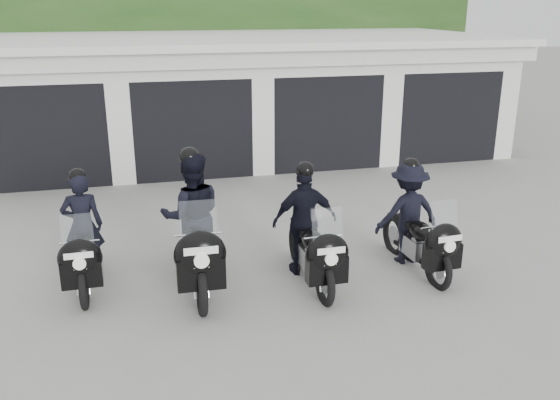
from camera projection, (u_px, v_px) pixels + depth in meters
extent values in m
plane|color=gray|center=(240.00, 287.00, 8.27)|extent=(80.00, 80.00, 0.00)
cube|color=silver|center=(181.00, 97.00, 15.64)|extent=(16.00, 6.00, 2.80)
cube|color=silver|center=(178.00, 40.00, 14.99)|extent=(16.40, 6.80, 0.16)
cube|color=silver|center=(191.00, 59.00, 12.26)|extent=(16.40, 0.12, 0.40)
cube|color=black|center=(196.00, 174.00, 13.27)|extent=(16.00, 0.06, 0.24)
cube|color=black|center=(50.00, 127.00, 13.37)|extent=(2.60, 2.60, 2.20)
cube|color=silver|center=(36.00, 69.00, 11.96)|extent=(2.60, 0.50, 0.60)
cube|color=silver|center=(120.00, 119.00, 12.66)|extent=(0.50, 0.50, 2.80)
cube|color=black|center=(188.00, 121.00, 14.08)|extent=(2.60, 2.60, 2.20)
cube|color=silver|center=(190.00, 65.00, 12.67)|extent=(2.60, 0.50, 0.60)
cube|color=silver|center=(261.00, 113.00, 13.38)|extent=(0.50, 0.50, 2.80)
cube|color=black|center=(313.00, 115.00, 14.80)|extent=(2.60, 2.60, 2.20)
cube|color=silver|center=(327.00, 62.00, 13.39)|extent=(2.60, 0.50, 0.60)
cube|color=silver|center=(388.00, 107.00, 14.09)|extent=(0.50, 0.50, 2.80)
cube|color=black|center=(426.00, 110.00, 15.51)|extent=(2.60, 2.60, 2.20)
cube|color=silver|center=(451.00, 59.00, 14.10)|extent=(2.60, 0.50, 0.60)
cube|color=silver|center=(503.00, 102.00, 14.80)|extent=(0.50, 0.50, 2.80)
cube|color=#1C3D16|center=(169.00, 55.00, 19.09)|extent=(20.00, 2.00, 4.30)
cylinder|color=black|center=(251.00, 65.00, 21.31)|extent=(0.24, 0.24, 3.30)
cylinder|color=black|center=(368.00, 62.00, 22.35)|extent=(0.24, 0.24, 3.30)
torus|color=black|center=(84.00, 286.00, 7.69)|extent=(0.11, 0.65, 0.65)
torus|color=black|center=(87.00, 249.00, 8.86)|extent=(0.11, 0.65, 0.65)
cube|color=#95959A|center=(85.00, 261.00, 8.27)|extent=(0.24, 0.49, 0.28)
cube|color=black|center=(86.00, 271.00, 8.30)|extent=(0.09, 1.15, 0.05)
ellipsoid|color=black|center=(82.00, 246.00, 8.04)|extent=(0.30, 0.51, 0.25)
cube|color=black|center=(83.00, 234.00, 8.38)|extent=(0.24, 0.49, 0.09)
ellipsoid|color=black|center=(80.00, 259.00, 7.50)|extent=(0.56, 0.30, 0.53)
cube|color=black|center=(82.00, 273.00, 7.56)|extent=(0.52, 0.20, 0.35)
cube|color=#B2BFC6|center=(77.00, 232.00, 7.41)|extent=(0.39, 0.11, 0.45)
cylinder|color=silver|center=(79.00, 242.00, 7.61)|extent=(0.50, 0.03, 0.02)
cube|color=white|center=(79.00, 256.00, 7.33)|extent=(0.35, 0.02, 0.08)
cube|color=white|center=(80.00, 266.00, 7.40)|extent=(0.16, 0.02, 0.09)
imported|color=black|center=(83.00, 226.00, 8.36)|extent=(0.57, 0.38, 1.55)
sphere|color=black|center=(77.00, 176.00, 8.13)|extent=(0.24, 0.24, 0.24)
torus|color=black|center=(201.00, 287.00, 7.54)|extent=(0.13, 0.76, 0.76)
torus|color=black|center=(192.00, 243.00, 8.93)|extent=(0.13, 0.76, 0.76)
cube|color=#95959A|center=(196.00, 258.00, 8.23)|extent=(0.28, 0.58, 0.33)
cube|color=black|center=(196.00, 269.00, 8.27)|extent=(0.12, 1.36, 0.06)
ellipsoid|color=black|center=(196.00, 239.00, 7.96)|extent=(0.35, 0.61, 0.30)
cube|color=black|center=(193.00, 226.00, 8.37)|extent=(0.28, 0.58, 0.10)
ellipsoid|color=black|center=(200.00, 255.00, 7.31)|extent=(0.66, 0.36, 0.63)
cube|color=black|center=(201.00, 272.00, 7.39)|extent=(0.61, 0.24, 0.42)
cube|color=#B2BFC6|center=(198.00, 222.00, 7.21)|extent=(0.46, 0.13, 0.53)
cylinder|color=silver|center=(198.00, 234.00, 7.45)|extent=(0.58, 0.04, 0.03)
cube|color=white|center=(201.00, 251.00, 7.11)|extent=(0.42, 0.03, 0.09)
cube|color=white|center=(201.00, 264.00, 7.20)|extent=(0.19, 0.02, 0.10)
imported|color=black|center=(192.00, 216.00, 8.34)|extent=(0.91, 0.71, 1.83)
sphere|color=black|center=(189.00, 157.00, 8.07)|extent=(0.28, 0.28, 0.28)
torus|color=black|center=(325.00, 282.00, 7.77)|extent=(0.10, 0.67, 0.67)
torus|color=black|center=(297.00, 244.00, 8.99)|extent=(0.10, 0.67, 0.67)
cube|color=#95959A|center=(309.00, 257.00, 8.38)|extent=(0.24, 0.51, 0.29)
cube|color=black|center=(310.00, 267.00, 8.41)|extent=(0.08, 1.19, 0.06)
ellipsoid|color=black|center=(313.00, 241.00, 8.14)|extent=(0.30, 0.53, 0.26)
cube|color=black|center=(305.00, 229.00, 8.49)|extent=(0.24, 0.51, 0.09)
ellipsoid|color=black|center=(327.00, 254.00, 7.57)|extent=(0.58, 0.31, 0.55)
cube|color=black|center=(327.00, 269.00, 7.64)|extent=(0.53, 0.20, 0.37)
cube|color=#B2BFC6|center=(327.00, 227.00, 7.48)|extent=(0.40, 0.11, 0.47)
cylinder|color=silver|center=(323.00, 237.00, 7.69)|extent=(0.51, 0.03, 0.03)
cube|color=white|center=(331.00, 251.00, 7.39)|extent=(0.37, 0.02, 0.08)
cube|color=white|center=(330.00, 262.00, 7.47)|extent=(0.17, 0.01, 0.09)
imported|color=black|center=(305.00, 221.00, 8.47)|extent=(0.95, 0.54, 1.61)
sphere|color=black|center=(305.00, 170.00, 8.23)|extent=(0.25, 0.25, 0.25)
torus|color=black|center=(438.00, 268.00, 8.20)|extent=(0.14, 0.65, 0.65)
torus|color=black|center=(394.00, 235.00, 9.36)|extent=(0.14, 0.65, 0.65)
cube|color=#95959A|center=(414.00, 246.00, 8.78)|extent=(0.26, 0.50, 0.28)
cube|color=black|center=(414.00, 256.00, 8.81)|extent=(0.14, 1.16, 0.05)
ellipsoid|color=black|center=(421.00, 231.00, 8.54)|extent=(0.32, 0.53, 0.26)
cube|color=black|center=(408.00, 221.00, 8.88)|extent=(0.26, 0.50, 0.09)
ellipsoid|color=black|center=(443.00, 242.00, 8.01)|extent=(0.58, 0.33, 0.53)
cube|color=black|center=(442.00, 256.00, 8.07)|extent=(0.53, 0.23, 0.36)
cube|color=#B2BFC6|center=(445.00, 217.00, 7.92)|extent=(0.40, 0.13, 0.45)
cylinder|color=silver|center=(437.00, 227.00, 8.12)|extent=(0.50, 0.06, 0.02)
cube|color=white|center=(450.00, 239.00, 7.84)|extent=(0.36, 0.04, 0.08)
cube|color=white|center=(448.00, 249.00, 7.91)|extent=(0.16, 0.02, 0.09)
imported|color=black|center=(408.00, 213.00, 8.86)|extent=(1.04, 0.58, 1.56)
sphere|color=black|center=(411.00, 166.00, 8.63)|extent=(0.24, 0.24, 0.24)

